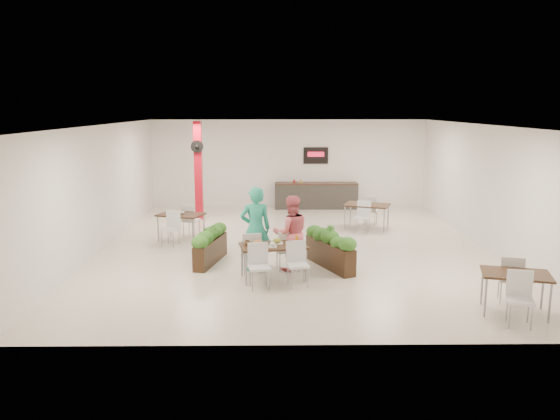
{
  "coord_description": "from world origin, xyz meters",
  "views": [
    {
      "loc": [
        -0.55,
        -13.95,
        3.66
      ],
      "look_at": [
        -0.39,
        -0.48,
        1.1
      ],
      "focal_mm": 35.0,
      "sensor_mm": 36.0,
      "label": 1
    }
  ],
  "objects_px": {
    "service_counter": "(316,195)",
    "diner_woman": "(291,233)",
    "planter_left": "(210,242)",
    "planter_right": "(330,246)",
    "red_column": "(198,169)",
    "main_table": "(273,250)",
    "side_table_c": "(516,280)",
    "diner_man": "(256,229)",
    "side_table_a": "(181,218)",
    "side_table_b": "(367,208)"
  },
  "relations": [
    {
      "from": "red_column",
      "to": "main_table",
      "type": "xyz_separation_m",
      "value": [
        2.44,
        -6.45,
        -1.01
      ]
    },
    {
      "from": "red_column",
      "to": "diner_man",
      "type": "height_order",
      "value": "red_column"
    },
    {
      "from": "service_counter",
      "to": "diner_man",
      "type": "distance_m",
      "value": 7.92
    },
    {
      "from": "main_table",
      "to": "diner_man",
      "type": "bearing_deg",
      "value": 120.8
    },
    {
      "from": "planter_left",
      "to": "side_table_c",
      "type": "xyz_separation_m",
      "value": [
        5.81,
        -3.3,
        0.13
      ]
    },
    {
      "from": "service_counter",
      "to": "diner_woman",
      "type": "bearing_deg",
      "value": -98.57
    },
    {
      "from": "red_column",
      "to": "main_table",
      "type": "relative_size",
      "value": 1.76
    },
    {
      "from": "main_table",
      "to": "side_table_b",
      "type": "xyz_separation_m",
      "value": [
        2.85,
        4.93,
        0.0
      ]
    },
    {
      "from": "red_column",
      "to": "side_table_a",
      "type": "xyz_separation_m",
      "value": [
        -0.11,
        -2.96,
        -1.01
      ]
    },
    {
      "from": "side_table_b",
      "to": "side_table_c",
      "type": "height_order",
      "value": "same"
    },
    {
      "from": "planter_left",
      "to": "planter_right",
      "type": "xyz_separation_m",
      "value": [
        2.79,
        -0.41,
        -0.0
      ]
    },
    {
      "from": "side_table_c",
      "to": "side_table_a",
      "type": "bearing_deg",
      "value": 157.01
    },
    {
      "from": "red_column",
      "to": "main_table",
      "type": "height_order",
      "value": "red_column"
    },
    {
      "from": "planter_right",
      "to": "side_table_b",
      "type": "distance_m",
      "value": 4.36
    },
    {
      "from": "diner_woman",
      "to": "side_table_a",
      "type": "relative_size",
      "value": 1.03
    },
    {
      "from": "planter_left",
      "to": "side_table_b",
      "type": "height_order",
      "value": "planter_left"
    },
    {
      "from": "diner_man",
      "to": "side_table_a",
      "type": "height_order",
      "value": "diner_man"
    },
    {
      "from": "side_table_c",
      "to": "planter_left",
      "type": "bearing_deg",
      "value": 166.24
    },
    {
      "from": "service_counter",
      "to": "main_table",
      "type": "distance_m",
      "value": 8.46
    },
    {
      "from": "service_counter",
      "to": "side_table_a",
      "type": "distance_m",
      "value": 6.34
    },
    {
      "from": "side_table_a",
      "to": "planter_right",
      "type": "bearing_deg",
      "value": -15.2
    },
    {
      "from": "side_table_b",
      "to": "side_table_c",
      "type": "distance_m",
      "value": 7.12
    },
    {
      "from": "planter_left",
      "to": "side_table_a",
      "type": "distance_m",
      "value": 2.47
    },
    {
      "from": "planter_right",
      "to": "side_table_a",
      "type": "relative_size",
      "value": 1.06
    },
    {
      "from": "side_table_b",
      "to": "diner_woman",
      "type": "bearing_deg",
      "value": -98.58
    },
    {
      "from": "service_counter",
      "to": "side_table_a",
      "type": "xyz_separation_m",
      "value": [
        -4.11,
        -4.83,
        0.14
      ]
    },
    {
      "from": "main_table",
      "to": "planter_left",
      "type": "height_order",
      "value": "planter_left"
    },
    {
      "from": "diner_woman",
      "to": "planter_left",
      "type": "xyz_separation_m",
      "value": [
        -1.89,
        0.6,
        -0.36
      ]
    },
    {
      "from": "planter_right",
      "to": "diner_man",
      "type": "bearing_deg",
      "value": -173.62
    },
    {
      "from": "main_table",
      "to": "diner_woman",
      "type": "relative_size",
      "value": 1.06
    },
    {
      "from": "planter_left",
      "to": "red_column",
      "type": "bearing_deg",
      "value": 100.4
    },
    {
      "from": "main_table",
      "to": "diner_man",
      "type": "height_order",
      "value": "diner_man"
    },
    {
      "from": "red_column",
      "to": "main_table",
      "type": "distance_m",
      "value": 6.97
    },
    {
      "from": "diner_man",
      "to": "side_table_b",
      "type": "xyz_separation_m",
      "value": [
        3.24,
        4.27,
        -0.32
      ]
    },
    {
      "from": "side_table_a",
      "to": "side_table_c",
      "type": "height_order",
      "value": "same"
    },
    {
      "from": "main_table",
      "to": "planter_left",
      "type": "bearing_deg",
      "value": 139.74
    },
    {
      "from": "diner_woman",
      "to": "planter_left",
      "type": "relative_size",
      "value": 0.97
    },
    {
      "from": "red_column",
      "to": "service_counter",
      "type": "relative_size",
      "value": 1.07
    },
    {
      "from": "service_counter",
      "to": "side_table_b",
      "type": "height_order",
      "value": "service_counter"
    },
    {
      "from": "side_table_c",
      "to": "diner_man",
      "type": "bearing_deg",
      "value": 166.06
    },
    {
      "from": "planter_right",
      "to": "red_column",
      "type": "bearing_deg",
      "value": 123.78
    },
    {
      "from": "red_column",
      "to": "diner_woman",
      "type": "xyz_separation_m",
      "value": [
        2.84,
        -5.79,
        -0.79
      ]
    },
    {
      "from": "diner_woman",
      "to": "diner_man",
      "type": "bearing_deg",
      "value": -10.68
    },
    {
      "from": "diner_woman",
      "to": "planter_right",
      "type": "distance_m",
      "value": 0.99
    },
    {
      "from": "service_counter",
      "to": "diner_man",
      "type": "height_order",
      "value": "service_counter"
    },
    {
      "from": "planter_right",
      "to": "side_table_c",
      "type": "relative_size",
      "value": 1.06
    },
    {
      "from": "diner_woman",
      "to": "side_table_c",
      "type": "xyz_separation_m",
      "value": [
        3.92,
        -2.7,
        -0.24
      ]
    },
    {
      "from": "red_column",
      "to": "main_table",
      "type": "bearing_deg",
      "value": -69.3
    },
    {
      "from": "side_table_a",
      "to": "side_table_b",
      "type": "distance_m",
      "value": 5.58
    },
    {
      "from": "diner_woman",
      "to": "side_table_b",
      "type": "distance_m",
      "value": 4.92
    }
  ]
}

